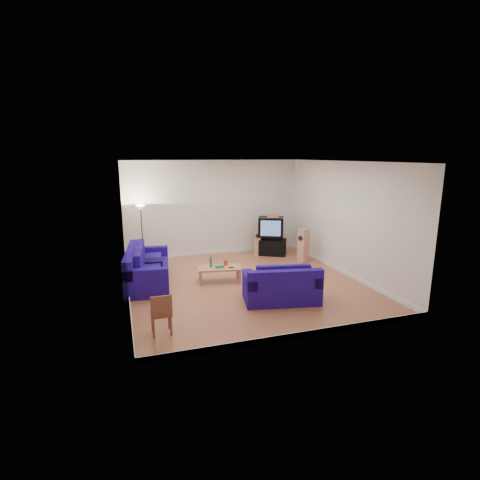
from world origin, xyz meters
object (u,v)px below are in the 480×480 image
object	(u,v)px
sofa_loveseat	(282,288)
coffee_table	(220,269)
television	(271,227)
sofa_three_seat	(146,271)
tv_stand	(272,247)

from	to	relation	value
sofa_loveseat	coffee_table	xyz separation A→B (m)	(-1.02, 1.80, 0.03)
coffee_table	television	world-z (taller)	television
sofa_three_seat	coffee_table	distance (m)	1.97
sofa_three_seat	sofa_loveseat	distance (m)	3.71
sofa_three_seat	sofa_loveseat	bearing A→B (deg)	58.86
coffee_table	sofa_loveseat	bearing A→B (deg)	-60.56
sofa_three_seat	coffee_table	bearing A→B (deg)	82.57
sofa_loveseat	sofa_three_seat	bearing A→B (deg)	152.98
tv_stand	television	distance (m)	0.71
coffee_table	television	distance (m)	3.31
tv_stand	coffee_table	bearing A→B (deg)	-109.59
sofa_three_seat	sofa_loveseat	world-z (taller)	sofa_three_seat
sofa_three_seat	coffee_table	xyz separation A→B (m)	(1.91, -0.49, 0.01)
coffee_table	tv_stand	distance (m)	3.26
sofa_loveseat	tv_stand	size ratio (longest dim) A/B	2.08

